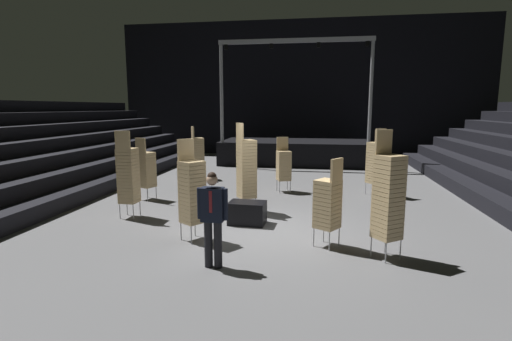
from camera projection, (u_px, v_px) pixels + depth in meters
ground_plane at (266, 230)px, 9.39m from camera, size 22.00×30.00×0.10m
arena_end_wall at (300, 89)px, 23.36m from camera, size 22.00×0.30×8.00m
stage_riser at (295, 151)px, 20.26m from camera, size 7.53×3.53×6.04m
man_with_tie at (213, 214)px, 6.95m from camera, size 0.57×0.24×1.77m
chair_stack_front_left at (246, 168)px, 10.72m from camera, size 0.61×0.61×2.48m
chair_stack_front_right at (388, 196)px, 7.35m from camera, size 0.62×0.62×2.48m
chair_stack_mid_left at (128, 175)px, 10.17m from camera, size 0.45×0.45×2.31m
chair_stack_mid_right at (198, 153)px, 15.75m from camera, size 0.60×0.60×2.14m
chair_stack_mid_centre at (146, 169)px, 12.19m from camera, size 0.57×0.57×1.96m
chair_stack_rear_left at (328, 203)px, 8.03m from camera, size 0.61×0.61×1.88m
chair_stack_rear_right at (192, 191)px, 8.40m from camera, size 0.61×0.61×2.22m
chair_stack_rear_centre at (284, 165)px, 13.35m from camera, size 0.57×0.57×1.88m
chair_stack_aisle_left at (375, 162)px, 12.81m from camera, size 0.61×0.61×2.22m
equipment_road_case at (247, 213)px, 9.73m from camera, size 0.93×0.64×0.56m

